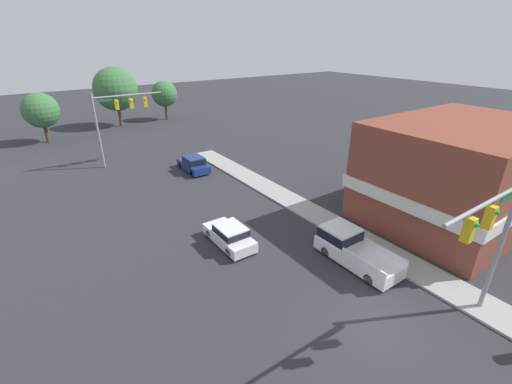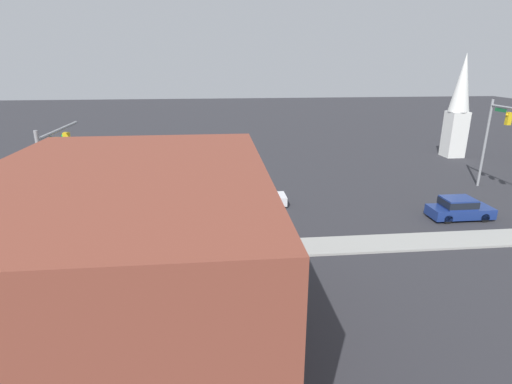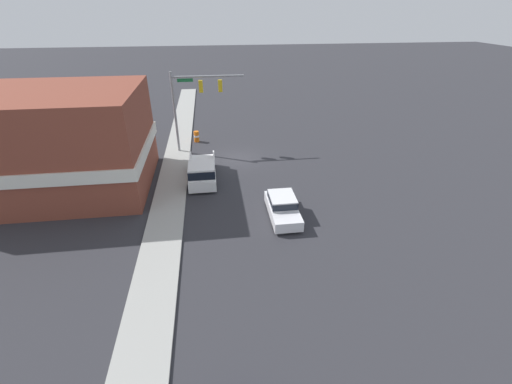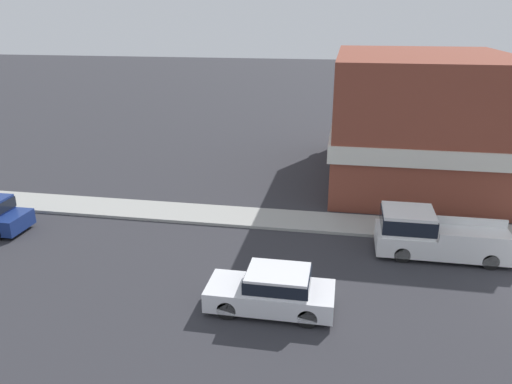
% 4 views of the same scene
% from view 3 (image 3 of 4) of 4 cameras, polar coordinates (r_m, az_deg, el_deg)
% --- Properties ---
extents(ground_plane, '(200.00, 200.00, 0.00)m').
position_cam_3_polar(ground_plane, '(32.49, -3.06, 5.68)').
color(ground_plane, '#2D2D33').
extents(sidewalk_curb, '(2.40, 60.00, 0.14)m').
position_cam_3_polar(sidewalk_curb, '(32.57, -13.14, 5.13)').
color(sidewalk_curb, '#9E9E99').
rests_on(sidewalk_curb, ground).
extents(near_signal_assembly, '(6.57, 0.49, 7.58)m').
position_cam_3_polar(near_signal_assembly, '(32.95, -10.22, 15.57)').
color(near_signal_assembly, gray).
rests_on(near_signal_assembly, ground).
extents(car_lead, '(1.84, 4.37, 1.51)m').
position_cam_3_polar(car_lead, '(23.20, 4.44, -2.37)').
color(car_lead, black).
rests_on(car_lead, ground).
extents(pickup_truck_parked, '(2.12, 5.53, 1.93)m').
position_cam_3_polar(pickup_truck_parked, '(27.89, -8.95, 3.40)').
color(pickup_truck_parked, black).
rests_on(pickup_truck_parked, ground).
extents(construction_barrel, '(0.54, 0.54, 1.13)m').
position_cam_3_polar(construction_barrel, '(36.83, -9.89, 9.11)').
color(construction_barrel, orange).
rests_on(construction_barrel, ground).
extents(corner_brick_building, '(14.04, 10.22, 7.54)m').
position_cam_3_polar(corner_brick_building, '(29.86, -31.16, 6.94)').
color(corner_brick_building, brown).
rests_on(corner_brick_building, ground).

